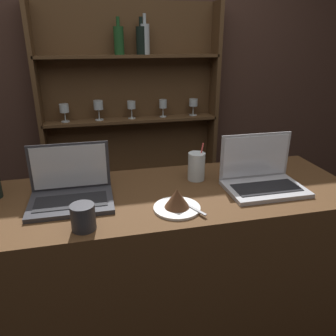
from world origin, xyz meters
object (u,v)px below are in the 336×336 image
(laptop_near, at_px, (71,190))
(laptop_far, at_px, (261,177))
(cake_plate, at_px, (177,201))
(water_glass, at_px, (196,166))
(coffee_cup, at_px, (83,217))

(laptop_near, bearing_deg, laptop_far, -3.97)
(laptop_far, bearing_deg, laptop_near, 176.03)
(cake_plate, bearing_deg, laptop_near, 156.91)
(cake_plate, distance_m, water_glass, 0.31)
(laptop_far, bearing_deg, water_glass, 149.71)
(laptop_near, distance_m, cake_plate, 0.43)
(laptop_near, xyz_separation_m, laptop_far, (0.81, -0.06, 0.00))
(laptop_far, relative_size, cake_plate, 1.81)
(laptop_near, relative_size, coffee_cup, 3.53)
(cake_plate, height_order, water_glass, water_glass)
(laptop_far, relative_size, coffee_cup, 3.61)
(coffee_cup, bearing_deg, water_glass, 32.53)
(water_glass, distance_m, coffee_cup, 0.60)
(laptop_near, height_order, cake_plate, laptop_near)
(water_glass, bearing_deg, laptop_far, -30.29)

